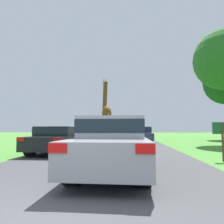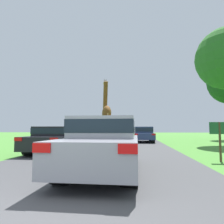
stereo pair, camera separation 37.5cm
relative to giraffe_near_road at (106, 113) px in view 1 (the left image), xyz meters
The scene contains 9 objects.
road 18.60m from the giraffe_near_road, 87.99° to the left, with size 7.13×120.00×0.00m.
giraffe_near_road is the anchor object (origin of this frame).
car_lead_maroon 8.00m from the giraffe_near_road, 81.54° to the right, with size 1.78×4.54×1.48m.
car_queue_right 6.67m from the giraffe_near_road, 65.63° to the left, with size 1.79×4.70×1.42m.
car_queue_left 16.13m from the giraffe_near_road, 80.50° to the left, with size 1.89×4.05×1.37m.
car_far_ahead 10.93m from the giraffe_near_road, 100.37° to the left, with size 1.96×4.39×1.44m.
car_verge_right 16.07m from the giraffe_near_road, 97.64° to the left, with size 1.94×4.56×1.33m.
car_rear_follower 4.45m from the giraffe_near_road, 119.05° to the right, with size 1.87×3.93×1.30m.
sign_post 7.57m from the giraffe_near_road, 47.53° to the right, with size 0.70×0.08×1.43m.
Camera 1 is at (1.01, -1.77, 1.16)m, focal length 32.00 mm.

